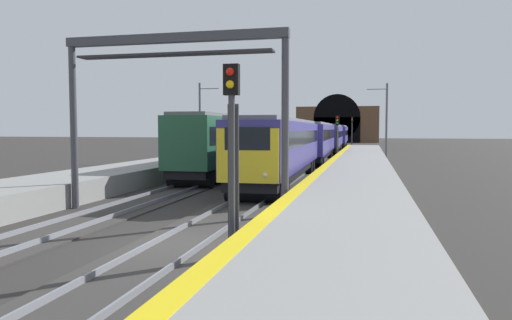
{
  "coord_description": "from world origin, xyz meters",
  "views": [
    {
      "loc": [
        -12.49,
        -5.08,
        3.3
      ],
      "look_at": [
        10.92,
        0.42,
        1.73
      ],
      "focal_mm": 33.58,
      "sensor_mm": 36.0,
      "label": 1
    }
  ],
  "objects_px": {
    "overhead_signal_gantry": "(173,77)",
    "catenary_mast_far": "(386,121)",
    "train_adjacent_platform": "(282,136)",
    "railway_signal_mid": "(337,133)",
    "catenary_mast_near": "(200,121)",
    "train_main_approaching": "(324,138)",
    "railway_signal_near": "(232,146)",
    "railway_signal_far": "(352,128)"
  },
  "relations": [
    {
      "from": "railway_signal_near",
      "to": "train_main_approaching",
      "type": "bearing_deg",
      "value": -177.7
    },
    {
      "from": "train_main_approaching",
      "to": "overhead_signal_gantry",
      "type": "bearing_deg",
      "value": -4.6
    },
    {
      "from": "train_adjacent_platform",
      "to": "catenary_mast_far",
      "type": "distance_m",
      "value": 11.93
    },
    {
      "from": "railway_signal_mid",
      "to": "railway_signal_far",
      "type": "relative_size",
      "value": 0.83
    },
    {
      "from": "railway_signal_near",
      "to": "overhead_signal_gantry",
      "type": "bearing_deg",
      "value": -146.17
    },
    {
      "from": "railway_signal_far",
      "to": "catenary_mast_far",
      "type": "bearing_deg",
      "value": 6.22
    },
    {
      "from": "train_adjacent_platform",
      "to": "railway_signal_mid",
      "type": "distance_m",
      "value": 7.14
    },
    {
      "from": "train_main_approaching",
      "to": "railway_signal_near",
      "type": "distance_m",
      "value": 45.4
    },
    {
      "from": "overhead_signal_gantry",
      "to": "catenary_mast_far",
      "type": "xyz_separation_m",
      "value": [
        34.92,
        -9.22,
        -1.17
      ]
    },
    {
      "from": "railway_signal_near",
      "to": "overhead_signal_gantry",
      "type": "height_order",
      "value": "overhead_signal_gantry"
    },
    {
      "from": "train_main_approaching",
      "to": "train_adjacent_platform",
      "type": "relative_size",
      "value": 1.2
    },
    {
      "from": "catenary_mast_near",
      "to": "catenary_mast_far",
      "type": "relative_size",
      "value": 0.98
    },
    {
      "from": "train_main_approaching",
      "to": "catenary_mast_near",
      "type": "distance_m",
      "value": 15.79
    },
    {
      "from": "railway_signal_mid",
      "to": "overhead_signal_gantry",
      "type": "relative_size",
      "value": 0.52
    },
    {
      "from": "train_adjacent_platform",
      "to": "catenary_mast_far",
      "type": "bearing_deg",
      "value": -102.73
    },
    {
      "from": "train_main_approaching",
      "to": "railway_signal_mid",
      "type": "xyz_separation_m",
      "value": [
        -4.78,
        -1.82,
        0.66
      ]
    },
    {
      "from": "railway_signal_far",
      "to": "catenary_mast_near",
      "type": "distance_m",
      "value": 54.51
    },
    {
      "from": "train_adjacent_platform",
      "to": "catenary_mast_near",
      "type": "xyz_separation_m",
      "value": [
        -8.75,
        6.89,
        1.65
      ]
    },
    {
      "from": "railway_signal_near",
      "to": "railway_signal_mid",
      "type": "distance_m",
      "value": 40.58
    },
    {
      "from": "railway_signal_mid",
      "to": "catenary_mast_far",
      "type": "relative_size",
      "value": 0.58
    },
    {
      "from": "train_adjacent_platform",
      "to": "railway_signal_near",
      "type": "bearing_deg",
      "value": -172.54
    },
    {
      "from": "train_main_approaching",
      "to": "railway_signal_near",
      "type": "bearing_deg",
      "value": 1.11
    },
    {
      "from": "train_main_approaching",
      "to": "train_adjacent_platform",
      "type": "xyz_separation_m",
      "value": [
        -1.84,
        4.67,
        0.2
      ]
    },
    {
      "from": "train_main_approaching",
      "to": "catenary_mast_far",
      "type": "relative_size",
      "value": 9.29
    },
    {
      "from": "train_main_approaching",
      "to": "catenary_mast_far",
      "type": "xyz_separation_m",
      "value": [
        -4.24,
        -6.88,
        1.93
      ]
    },
    {
      "from": "railway_signal_far",
      "to": "catenary_mast_far",
      "type": "relative_size",
      "value": 0.71
    },
    {
      "from": "railway_signal_mid",
      "to": "overhead_signal_gantry",
      "type": "bearing_deg",
      "value": -6.9
    },
    {
      "from": "railway_signal_near",
      "to": "train_adjacent_platform",
      "type": "bearing_deg",
      "value": -171.51
    },
    {
      "from": "train_main_approaching",
      "to": "overhead_signal_gantry",
      "type": "distance_m",
      "value": 39.35
    },
    {
      "from": "railway_signal_near",
      "to": "railway_signal_mid",
      "type": "xyz_separation_m",
      "value": [
        40.58,
        0.0,
        0.01
      ]
    },
    {
      "from": "railway_signal_far",
      "to": "catenary_mast_far",
      "type": "height_order",
      "value": "catenary_mast_far"
    },
    {
      "from": "overhead_signal_gantry",
      "to": "catenary_mast_far",
      "type": "bearing_deg",
      "value": -14.79
    },
    {
      "from": "train_main_approaching",
      "to": "railway_signal_near",
      "type": "xyz_separation_m",
      "value": [
        -45.36,
        -1.82,
        0.65
      ]
    },
    {
      "from": "overhead_signal_gantry",
      "to": "train_adjacent_platform",
      "type": "bearing_deg",
      "value": 3.58
    },
    {
      "from": "railway_signal_mid",
      "to": "catenary_mast_near",
      "type": "xyz_separation_m",
      "value": [
        -5.81,
        13.38,
        1.2
      ]
    },
    {
      "from": "railway_signal_near",
      "to": "catenary_mast_near",
      "type": "height_order",
      "value": "catenary_mast_near"
    },
    {
      "from": "train_main_approaching",
      "to": "railway_signal_mid",
      "type": "height_order",
      "value": "railway_signal_mid"
    },
    {
      "from": "railway_signal_near",
      "to": "catenary_mast_far",
      "type": "xyz_separation_m",
      "value": [
        41.12,
        -5.06,
        1.28
      ]
    },
    {
      "from": "railway_signal_far",
      "to": "catenary_mast_near",
      "type": "xyz_separation_m",
      "value": [
        -52.84,
        13.38,
        0.64
      ]
    },
    {
      "from": "railway_signal_near",
      "to": "catenary_mast_near",
      "type": "relative_size",
      "value": 0.61
    },
    {
      "from": "catenary_mast_far",
      "to": "catenary_mast_near",
      "type": "bearing_deg",
      "value": 109.01
    },
    {
      "from": "railway_signal_far",
      "to": "train_adjacent_platform",
      "type": "bearing_deg",
      "value": -8.38
    }
  ]
}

